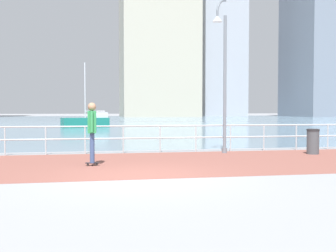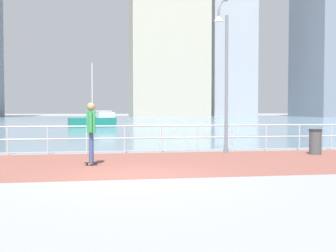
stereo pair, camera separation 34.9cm
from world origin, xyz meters
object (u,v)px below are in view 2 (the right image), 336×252
at_px(skateboarder, 91,127).
at_px(sailboat_blue, 94,121).
at_px(trash_bin, 315,142).
at_px(lamppost, 224,68).

bearing_deg(skateboarder, sailboat_blue, 90.85).
bearing_deg(trash_bin, sailboat_blue, 109.17).
xyz_separation_m(lamppost, skateboarder, (-4.80, -2.55, -2.05)).
xyz_separation_m(lamppost, trash_bin, (3.20, -0.86, -2.70)).
height_order(trash_bin, sailboat_blue, sailboat_blue).
distance_m(trash_bin, sailboat_blue, 25.51).
distance_m(lamppost, skateboarder, 5.81).
height_order(skateboarder, sailboat_blue, sailboat_blue).
bearing_deg(lamppost, skateboarder, -152.00).
relative_size(lamppost, skateboarder, 3.11).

